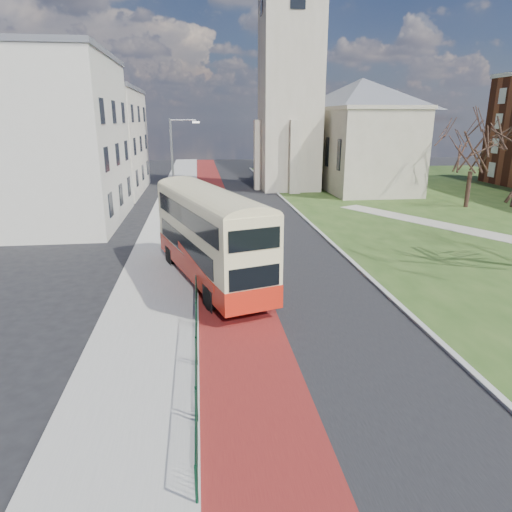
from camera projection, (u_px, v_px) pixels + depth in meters
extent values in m
plane|color=black|center=(273.00, 334.00, 17.87)|extent=(160.00, 160.00, 0.00)
cube|color=black|center=(252.00, 223.00, 37.05)|extent=(9.00, 120.00, 0.01)
cube|color=#591414|center=(218.00, 224.00, 36.72)|extent=(3.40, 120.00, 0.01)
cube|color=gray|center=(171.00, 224.00, 36.26)|extent=(4.00, 120.00, 0.12)
cube|color=#999993|center=(196.00, 223.00, 36.49)|extent=(0.25, 120.00, 0.13)
cube|color=#999993|center=(302.00, 216.00, 39.48)|extent=(0.25, 80.00, 0.13)
cylinder|color=#0B311F|center=(196.00, 277.00, 21.00)|extent=(0.04, 24.00, 0.04)
cylinder|color=#0B311F|center=(197.00, 297.00, 21.28)|extent=(0.04, 24.00, 0.04)
cube|color=gray|center=(290.00, 83.00, 51.46)|extent=(6.50, 6.50, 24.00)
cube|color=gray|center=(358.00, 150.00, 54.64)|extent=(9.00, 18.00, 9.00)
pyramid|color=#565960|center=(363.00, 78.00, 52.30)|extent=(9.00, 18.00, 3.60)
cube|color=beige|center=(50.00, 144.00, 35.29)|extent=(10.00, 14.00, 12.50)
cube|color=#565960|center=(38.00, 53.00, 33.41)|extent=(10.30, 14.30, 0.50)
cube|color=#BAB09E|center=(95.00, 143.00, 50.71)|extent=(10.00, 16.00, 11.00)
cube|color=#565960|center=(89.00, 88.00, 49.05)|extent=(10.30, 16.30, 0.50)
cylinder|color=gray|center=(173.00, 176.00, 33.24)|extent=(0.16, 0.16, 8.00)
cylinder|color=gray|center=(183.00, 120.00, 32.22)|extent=(1.80, 0.10, 0.10)
cube|color=silver|center=(196.00, 122.00, 32.37)|extent=(0.50, 0.18, 0.12)
cube|color=red|center=(210.00, 263.00, 23.28)|extent=(5.73, 11.40, 1.01)
cube|color=beige|center=(209.00, 226.00, 22.71)|extent=(5.69, 11.34, 2.94)
cube|color=black|center=(184.00, 244.00, 22.74)|extent=(2.74, 8.75, 0.96)
cube|color=black|center=(231.00, 239.00, 23.73)|extent=(2.74, 8.75, 0.96)
cube|color=black|center=(184.00, 216.00, 22.03)|extent=(3.00, 9.60, 0.91)
cube|color=black|center=(233.00, 211.00, 23.03)|extent=(3.00, 9.60, 0.91)
cube|color=black|center=(181.00, 221.00, 27.80)|extent=(2.20, 0.74, 1.06)
cube|color=black|center=(179.00, 197.00, 27.37)|extent=(2.20, 0.74, 0.91)
cube|color=orange|center=(179.00, 187.00, 27.20)|extent=(1.76, 0.63, 0.30)
cylinder|color=black|center=(170.00, 256.00, 26.27)|extent=(0.60, 1.10, 1.05)
cylinder|color=black|center=(209.00, 251.00, 27.19)|extent=(0.60, 1.10, 1.05)
cylinder|color=black|center=(210.00, 298.00, 20.05)|extent=(0.60, 1.10, 1.05)
cylinder|color=black|center=(258.00, 291.00, 20.97)|extent=(0.60, 1.10, 1.05)
cylinder|color=#332019|center=(468.00, 189.00, 43.01)|extent=(0.54, 0.54, 3.35)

